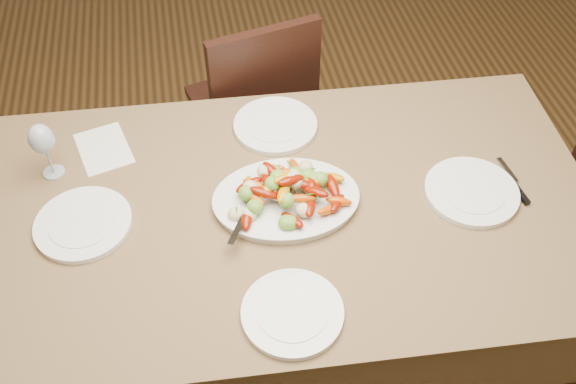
{
  "coord_description": "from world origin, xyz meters",
  "views": [
    {
      "loc": [
        -0.27,
        -1.05,
        2.18
      ],
      "look_at": [
        -0.04,
        0.17,
        0.82
      ],
      "focal_mm": 40.0,
      "sensor_mm": 36.0,
      "label": 1
    }
  ],
  "objects_px": {
    "plate_far": "(275,125)",
    "plate_right": "(471,192)",
    "plate_left": "(83,224)",
    "serving_platter": "(286,201)",
    "chair_far": "(249,105)",
    "wine_glass": "(45,149)",
    "dining_table": "(288,280)",
    "plate_near": "(292,313)"
  },
  "relations": [
    {
      "from": "dining_table",
      "to": "chair_far",
      "type": "height_order",
      "value": "chair_far"
    },
    {
      "from": "dining_table",
      "to": "serving_platter",
      "type": "bearing_deg",
      "value": 105.82
    },
    {
      "from": "serving_platter",
      "to": "plate_right",
      "type": "bearing_deg",
      "value": -6.66
    },
    {
      "from": "serving_platter",
      "to": "wine_glass",
      "type": "bearing_deg",
      "value": 159.71
    },
    {
      "from": "plate_right",
      "to": "plate_far",
      "type": "height_order",
      "value": "same"
    },
    {
      "from": "plate_left",
      "to": "wine_glass",
      "type": "bearing_deg",
      "value": 112.47
    },
    {
      "from": "dining_table",
      "to": "serving_platter",
      "type": "xyz_separation_m",
      "value": [
        -0.0,
        0.01,
        0.39
      ]
    },
    {
      "from": "chair_far",
      "to": "serving_platter",
      "type": "bearing_deg",
      "value": 77.05
    },
    {
      "from": "plate_right",
      "to": "dining_table",
      "type": "bearing_deg",
      "value": 174.57
    },
    {
      "from": "plate_left",
      "to": "plate_right",
      "type": "distance_m",
      "value": 1.14
    },
    {
      "from": "plate_left",
      "to": "plate_right",
      "type": "height_order",
      "value": "same"
    },
    {
      "from": "plate_near",
      "to": "wine_glass",
      "type": "height_order",
      "value": "wine_glass"
    },
    {
      "from": "chair_far",
      "to": "plate_far",
      "type": "height_order",
      "value": "chair_far"
    },
    {
      "from": "plate_left",
      "to": "wine_glass",
      "type": "height_order",
      "value": "wine_glass"
    },
    {
      "from": "chair_far",
      "to": "wine_glass",
      "type": "relative_size",
      "value": 4.64
    },
    {
      "from": "plate_right",
      "to": "chair_far",
      "type": "bearing_deg",
      "value": 123.02
    },
    {
      "from": "dining_table",
      "to": "wine_glass",
      "type": "height_order",
      "value": "wine_glass"
    },
    {
      "from": "dining_table",
      "to": "plate_left",
      "type": "height_order",
      "value": "plate_left"
    },
    {
      "from": "chair_far",
      "to": "plate_right",
      "type": "distance_m",
      "value": 1.07
    },
    {
      "from": "plate_left",
      "to": "plate_far",
      "type": "height_order",
      "value": "same"
    },
    {
      "from": "plate_left",
      "to": "plate_far",
      "type": "distance_m",
      "value": 0.69
    },
    {
      "from": "serving_platter",
      "to": "wine_glass",
      "type": "distance_m",
      "value": 0.73
    },
    {
      "from": "chair_far",
      "to": "plate_far",
      "type": "xyz_separation_m",
      "value": [
        0.03,
        -0.46,
        0.29
      ]
    },
    {
      "from": "dining_table",
      "to": "plate_near",
      "type": "distance_m",
      "value": 0.54
    },
    {
      "from": "plate_left",
      "to": "serving_platter",
      "type": "bearing_deg",
      "value": -1.96
    },
    {
      "from": "plate_near",
      "to": "plate_left",
      "type": "bearing_deg",
      "value": 143.35
    },
    {
      "from": "dining_table",
      "to": "plate_left",
      "type": "bearing_deg",
      "value": 176.86
    },
    {
      "from": "plate_near",
      "to": "serving_platter",
      "type": "bearing_deg",
      "value": 82.06
    },
    {
      "from": "plate_far",
      "to": "chair_far",
      "type": "bearing_deg",
      "value": 94.2
    },
    {
      "from": "dining_table",
      "to": "plate_right",
      "type": "distance_m",
      "value": 0.67
    },
    {
      "from": "plate_left",
      "to": "plate_far",
      "type": "bearing_deg",
      "value": 27.21
    },
    {
      "from": "serving_platter",
      "to": "plate_right",
      "type": "xyz_separation_m",
      "value": [
        0.55,
        -0.06,
        -0.0
      ]
    },
    {
      "from": "chair_far",
      "to": "plate_right",
      "type": "height_order",
      "value": "chair_far"
    },
    {
      "from": "chair_far",
      "to": "plate_far",
      "type": "relative_size",
      "value": 3.44
    },
    {
      "from": "chair_far",
      "to": "plate_left",
      "type": "bearing_deg",
      "value": 39.85
    },
    {
      "from": "chair_far",
      "to": "wine_glass",
      "type": "distance_m",
      "value": 0.95
    },
    {
      "from": "dining_table",
      "to": "plate_right",
      "type": "bearing_deg",
      "value": -5.43
    },
    {
      "from": "plate_right",
      "to": "serving_platter",
      "type": "bearing_deg",
      "value": 173.34
    },
    {
      "from": "plate_right",
      "to": "wine_glass",
      "type": "distance_m",
      "value": 1.28
    },
    {
      "from": "plate_far",
      "to": "plate_near",
      "type": "relative_size",
      "value": 1.05
    },
    {
      "from": "plate_far",
      "to": "plate_near",
      "type": "bearing_deg",
      "value": -96.25
    },
    {
      "from": "plate_far",
      "to": "plate_right",
      "type": "bearing_deg",
      "value": -37.14
    }
  ]
}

